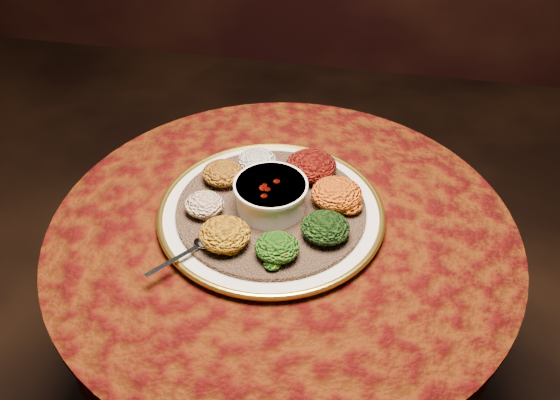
# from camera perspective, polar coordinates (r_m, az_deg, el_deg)

# --- Properties ---
(table) EXTENTS (0.96, 0.96, 0.73)m
(table) POSITION_cam_1_polar(r_m,az_deg,el_deg) (1.40, 0.23, -8.06)
(table) COLOR black
(table) RESTS_ON ground
(platter) EXTENTS (0.47, 0.47, 0.02)m
(platter) POSITION_cam_1_polar(r_m,az_deg,el_deg) (1.29, -0.82, -1.20)
(platter) COLOR beige
(platter) RESTS_ON table
(injera) EXTENTS (0.45, 0.45, 0.01)m
(injera) POSITION_cam_1_polar(r_m,az_deg,el_deg) (1.28, -0.83, -0.84)
(injera) COLOR brown
(injera) RESTS_ON platter
(stew_bowl) EXTENTS (0.15, 0.15, 0.06)m
(stew_bowl) POSITION_cam_1_polar(r_m,az_deg,el_deg) (1.25, -0.84, 0.55)
(stew_bowl) COLOR white
(stew_bowl) RESTS_ON injera
(spoon) EXTENTS (0.11, 0.12, 0.01)m
(spoon) POSITION_cam_1_polar(r_m,az_deg,el_deg) (1.20, -7.31, -4.11)
(spoon) COLOR silver
(spoon) RESTS_ON injera
(portion_ayib) EXTENTS (0.08, 0.08, 0.04)m
(portion_ayib) POSITION_cam_1_polar(r_m,az_deg,el_deg) (1.37, -2.11, 3.63)
(portion_ayib) COLOR beige
(portion_ayib) RESTS_ON injera
(portion_kitfo) EXTENTS (0.11, 0.10, 0.05)m
(portion_kitfo) POSITION_cam_1_polar(r_m,az_deg,el_deg) (1.34, 2.87, 3.15)
(portion_kitfo) COLOR black
(portion_kitfo) RESTS_ON injera
(portion_tikil) EXTENTS (0.11, 0.10, 0.05)m
(portion_tikil) POSITION_cam_1_polar(r_m,az_deg,el_deg) (1.28, 5.21, 0.58)
(portion_tikil) COLOR #C37310
(portion_tikil) RESTS_ON injera
(portion_gomen) EXTENTS (0.10, 0.09, 0.05)m
(portion_gomen) POSITION_cam_1_polar(r_m,az_deg,el_deg) (1.20, 4.16, -2.53)
(portion_gomen) COLOR black
(portion_gomen) RESTS_ON injera
(portion_mixveg) EXTENTS (0.09, 0.08, 0.04)m
(portion_mixveg) POSITION_cam_1_polar(r_m,az_deg,el_deg) (1.17, -0.27, -4.34)
(portion_mixveg) COLOR #AA290A
(portion_mixveg) RESTS_ON injera
(portion_kik) EXTENTS (0.10, 0.10, 0.05)m
(portion_kik) POSITION_cam_1_polar(r_m,az_deg,el_deg) (1.19, -5.08, -3.14)
(portion_kik) COLOR #B78110
(portion_kik) RESTS_ON injera
(portion_timatim) EXTENTS (0.08, 0.08, 0.04)m
(portion_timatim) POSITION_cam_1_polar(r_m,az_deg,el_deg) (1.26, -6.94, -0.40)
(portion_timatim) COLOR maroon
(portion_timatim) RESTS_ON injera
(portion_shiro) EXTENTS (0.09, 0.08, 0.04)m
(portion_shiro) POSITION_cam_1_polar(r_m,az_deg,el_deg) (1.34, -5.27, 2.47)
(portion_shiro) COLOR #845310
(portion_shiro) RESTS_ON injera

